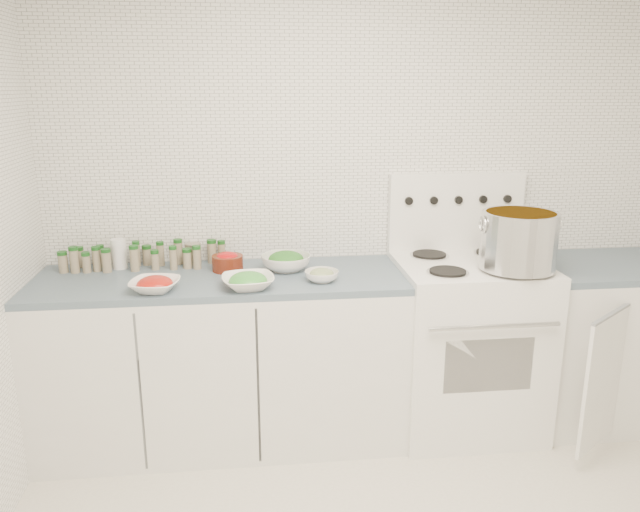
{
  "coord_description": "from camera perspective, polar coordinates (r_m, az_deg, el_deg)",
  "views": [
    {
      "loc": [
        -0.67,
        -1.84,
        1.83
      ],
      "look_at": [
        -0.32,
        1.14,
        1.01
      ],
      "focal_mm": 35.0,
      "sensor_mm": 36.0,
      "label": 1
    }
  ],
  "objects": [
    {
      "name": "room_walls",
      "position": [
        1.98,
        13.28,
        6.99
      ],
      "size": [
        3.54,
        3.04,
        2.52
      ],
      "color": "white",
      "rests_on": "ground"
    },
    {
      "name": "counter_left",
      "position": [
        3.34,
        -8.83,
        -9.27
      ],
      "size": [
        1.85,
        0.62,
        0.9
      ],
      "color": "white",
      "rests_on": "ground"
    },
    {
      "name": "stove",
      "position": [
        3.5,
        13.17,
        -7.44
      ],
      "size": [
        0.76,
        0.7,
        1.36
      ],
      "color": "white",
      "rests_on": "ground"
    },
    {
      "name": "counter_right",
      "position": [
        3.87,
        24.77,
        -7.03
      ],
      "size": [
        0.89,
        0.87,
        0.9
      ],
      "color": "white",
      "rests_on": "ground"
    },
    {
      "name": "stock_pot",
      "position": [
        3.23,
        17.72,
        1.55
      ],
      "size": [
        0.39,
        0.37,
        0.28
      ],
      "rotation": [
        0.0,
        0.0,
        -0.39
      ],
      "color": "silver",
      "rests_on": "stove"
    },
    {
      "name": "bowl_tomato",
      "position": [
        3.01,
        -14.86,
        -2.54
      ],
      "size": [
        0.26,
        0.26,
        0.08
      ],
      "color": "white",
      "rests_on": "counter_left"
    },
    {
      "name": "bowl_snowpea",
      "position": [
        2.97,
        -6.6,
        -2.29
      ],
      "size": [
        0.28,
        0.28,
        0.08
      ],
      "color": "white",
      "rests_on": "counter_left"
    },
    {
      "name": "bowl_broccoli",
      "position": [
        3.24,
        -3.12,
        -0.47
      ],
      "size": [
        0.27,
        0.27,
        0.1
      ],
      "color": "white",
      "rests_on": "counter_left"
    },
    {
      "name": "bowl_zucchini",
      "position": [
        3.06,
        0.16,
        -1.76
      ],
      "size": [
        0.22,
        0.22,
        0.07
      ],
      "color": "white",
      "rests_on": "counter_left"
    },
    {
      "name": "bowl_pepper",
      "position": [
        3.26,
        -8.45,
        -0.5
      ],
      "size": [
        0.16,
        0.16,
        0.1
      ],
      "color": "#561C0E",
      "rests_on": "counter_left"
    },
    {
      "name": "salt_canister",
      "position": [
        3.42,
        -17.9,
        0.19
      ],
      "size": [
        0.08,
        0.08,
        0.16
      ],
      "primitive_type": "cylinder",
      "rotation": [
        0.0,
        0.0,
        0.01
      ],
      "color": "white",
      "rests_on": "counter_left"
    },
    {
      "name": "tin_can",
      "position": [
        3.42,
        -11.51,
        0.23
      ],
      "size": [
        0.09,
        0.09,
        0.11
      ],
      "primitive_type": "cylinder",
      "rotation": [
        0.0,
        0.0,
        0.06
      ],
      "color": "gray",
      "rests_on": "counter_left"
    },
    {
      "name": "spice_cluster",
      "position": [
        3.39,
        -16.12,
        -0.06
      ],
      "size": [
        0.85,
        0.16,
        0.14
      ],
      "color": "gray",
      "rests_on": "counter_left"
    }
  ]
}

